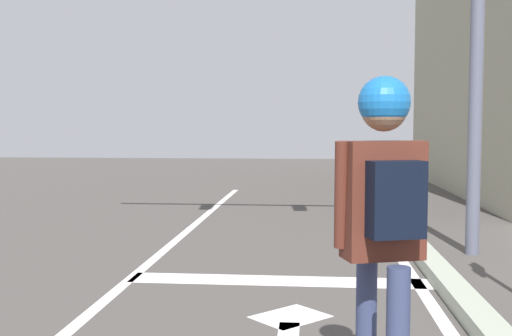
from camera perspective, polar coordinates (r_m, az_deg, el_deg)
The scene contains 6 objects.
lane_line_center at distance 5.25m, azimuth -15.87°, elevation -13.40°, with size 0.12×20.00×0.01m, color silver.
lane_line_curbside at distance 5.03m, azimuth 17.42°, elevation -14.21°, with size 0.12×20.00×0.01m, color silver.
stop_bar at distance 6.30m, azimuth 2.18°, elevation -10.33°, with size 3.02×0.40×0.01m, color silver.
lane_arrow_head at distance 5.18m, azimuth 3.19°, elevation -13.52°, with size 0.56×0.44×0.01m, color silver.
curb_strip at distance 5.07m, azimuth 20.28°, elevation -13.35°, with size 0.24×24.00×0.14m, color #9DA490.
skater at distance 3.07m, azimuth 11.74°, elevation -3.26°, with size 0.46×0.63×1.71m.
Camera 1 is at (2.06, 1.33, 1.56)m, focal length 43.35 mm.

